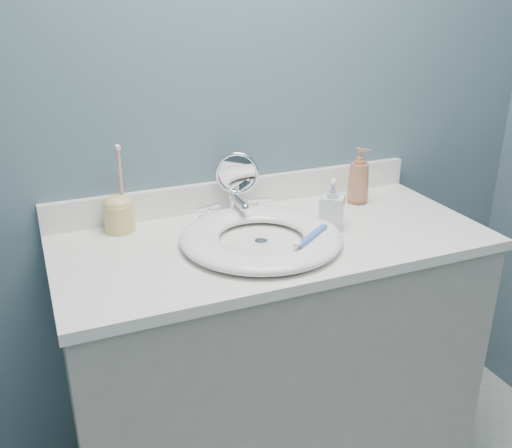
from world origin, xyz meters
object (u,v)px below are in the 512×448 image
makeup_mirror (237,180)px  soap_bottle_amber (359,176)px  toothbrush_holder (119,212)px  soap_bottle_clear (332,204)px

makeup_mirror → soap_bottle_amber: (0.40, -0.06, -0.02)m
makeup_mirror → toothbrush_holder: bearing=-156.6°
soap_bottle_clear → toothbrush_holder: bearing=-163.4°
soap_bottle_amber → toothbrush_holder: (-0.76, 0.06, -0.03)m
soap_bottle_amber → soap_bottle_clear: soap_bottle_amber is taller
soap_bottle_clear → toothbrush_holder: 0.61m
soap_bottle_amber → toothbrush_holder: toothbrush_holder is taller
soap_bottle_amber → makeup_mirror: bearing=135.7°
soap_bottle_clear → soap_bottle_amber: bearing=77.4°
soap_bottle_clear → toothbrush_holder: toothbrush_holder is taller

